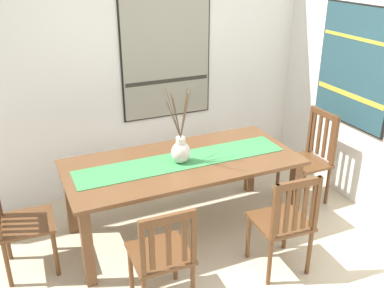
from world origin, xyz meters
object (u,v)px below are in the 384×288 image
Objects in this scene: dining_table at (182,170)px; chair_0 at (162,255)px; chair_3 at (310,157)px; chair_2 at (17,219)px; centerpiece_vase at (181,150)px; painting_on_back_wall at (166,53)px; chair_1 at (285,221)px; painting_on_side_wall at (355,67)px.

chair_0 is (-0.51, -0.84, -0.18)m from dining_table.
chair_2 is at bearing 179.80° from chair_3.
centerpiece_vase is 0.80× the size of chair_0.
painting_on_back_wall reaches higher than chair_0.
chair_2 is at bearing -148.54° from painting_on_back_wall.
centerpiece_vase is 0.75× the size of chair_2.
dining_table is at bearing -179.95° from chair_3.
chair_0 is 0.93× the size of chair_2.
chair_1 is 0.77× the size of painting_on_side_wall.
painting_on_side_wall reaches higher than chair_2.
chair_1 is 0.97× the size of chair_2.
chair_3 is at bearing 1.34° from centerpiece_vase.
chair_3 is 0.98m from painting_on_side_wall.
chair_2 is 2.18m from painting_on_back_wall.
centerpiece_vase is at bearing -1.81° from chair_2.
chair_0 is at bearing -156.46° from chair_3.
chair_3 is at bearing 0.05° from dining_table.
painting_on_back_wall is (0.77, 1.87, 0.99)m from chair_0.
painting_on_back_wall reaches higher than chair_2.
centerpiece_vase is 1.43m from chair_2.
chair_1 is at bearing -59.10° from dining_table.
painting_on_back_wall is at bearing 145.79° from painting_on_side_wall.
painting_on_back_wall is 1.88m from painting_on_side_wall.
chair_0 reaches higher than dining_table.
centerpiece_vase reaches higher than chair_3.
dining_table is at bearing 50.65° from centerpiece_vase.
centerpiece_vase is (-0.03, -0.03, 0.21)m from dining_table.
chair_1 is 1.25m from chair_3.
chair_3 is at bearing 23.54° from chair_0.
dining_table is at bearing -0.45° from chair_2.
painting_on_side_wall is at bearing -3.43° from chair_3.
painting_on_back_wall is (-1.16, 1.03, 0.96)m from chair_3.
painting_on_back_wall reaches higher than chair_1.
chair_1 is 0.65× the size of painting_on_back_wall.
centerpiece_vase is at bearing -105.05° from painting_on_back_wall.
centerpiece_vase is at bearing 59.22° from chair_0.
painting_on_side_wall reaches higher than chair_0.
chair_1 is (1.02, -0.02, 0.02)m from chair_0.
centerpiece_vase is 0.73× the size of chair_3.
chair_3 is (1.45, 0.03, -0.35)m from centerpiece_vase.
centerpiece_vase is 0.60× the size of painting_on_side_wall.
painting_on_side_wall is (1.30, 0.83, 0.91)m from chair_1.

